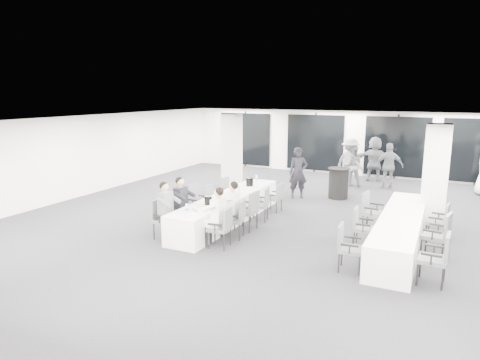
% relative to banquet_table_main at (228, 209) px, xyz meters
% --- Properties ---
extents(room, '(14.04, 16.04, 2.84)m').
position_rel_banquet_table_main_xyz_m(room, '(1.85, 1.74, 1.01)').
color(room, '#242429').
rests_on(room, ground).
extents(column_left, '(0.60, 0.60, 2.80)m').
position_rel_banquet_table_main_xyz_m(column_left, '(-1.84, 3.83, 1.02)').
color(column_left, silver).
rests_on(column_left, floor).
extents(column_right, '(0.60, 0.60, 2.80)m').
position_rel_banquet_table_main_xyz_m(column_right, '(5.16, 1.63, 1.02)').
color(column_right, silver).
rests_on(column_right, floor).
extents(banquet_table_main, '(0.90, 5.00, 0.75)m').
position_rel_banquet_table_main_xyz_m(banquet_table_main, '(0.00, 0.00, 0.00)').
color(banquet_table_main, white).
rests_on(banquet_table_main, floor).
extents(banquet_table_side, '(0.90, 5.00, 0.75)m').
position_rel_banquet_table_main_xyz_m(banquet_table_side, '(4.55, 0.03, 0.00)').
color(banquet_table_side, white).
rests_on(banquet_table_side, floor).
extents(cocktail_table, '(0.76, 0.76, 1.05)m').
position_rel_banquet_table_main_xyz_m(cocktail_table, '(2.13, 4.08, 0.16)').
color(cocktail_table, black).
rests_on(cocktail_table, floor).
extents(chair_main_left_near, '(0.51, 0.57, 0.98)m').
position_rel_banquet_table_main_xyz_m(chair_main_left_near, '(-0.84, -1.93, 0.18)').
color(chair_main_left_near, '#515359').
rests_on(chair_main_left_near, floor).
extents(chair_main_left_second, '(0.58, 0.61, 0.96)m').
position_rel_banquet_table_main_xyz_m(chair_main_left_second, '(-0.83, -1.23, 0.17)').
color(chair_main_left_second, '#515359').
rests_on(chair_main_left_second, floor).
extents(chair_main_left_mid, '(0.56, 0.62, 1.04)m').
position_rel_banquet_table_main_xyz_m(chair_main_left_mid, '(-0.84, -0.33, 0.22)').
color(chair_main_left_mid, '#515359').
rests_on(chair_main_left_mid, floor).
extents(chair_main_left_fourth, '(0.48, 0.52, 0.86)m').
position_rel_banquet_table_main_xyz_m(chair_main_left_fourth, '(-0.82, 0.52, 0.12)').
color(chair_main_left_fourth, '#515359').
rests_on(chair_main_left_fourth, floor).
extents(chair_main_left_far, '(0.52, 0.56, 0.91)m').
position_rel_banquet_table_main_xyz_m(chair_main_left_far, '(-0.83, 1.57, 0.14)').
color(chair_main_left_far, '#515359').
rests_on(chair_main_left_far, floor).
extents(chair_main_right_near, '(0.52, 0.57, 0.95)m').
position_rel_banquet_table_main_xyz_m(chair_main_right_near, '(0.83, -1.88, 0.17)').
color(chair_main_right_near, '#515359').
rests_on(chair_main_right_near, floor).
extents(chair_main_right_second, '(0.57, 0.60, 0.96)m').
position_rel_banquet_table_main_xyz_m(chair_main_right_second, '(0.83, -1.13, 0.17)').
color(chair_main_right_second, '#515359').
rests_on(chair_main_right_second, floor).
extents(chair_main_right_mid, '(0.55, 0.61, 1.04)m').
position_rel_banquet_table_main_xyz_m(chair_main_right_mid, '(0.84, -0.43, 0.22)').
color(chair_main_right_mid, '#515359').
rests_on(chair_main_right_mid, floor).
extents(chair_main_right_fourth, '(0.58, 0.61, 0.96)m').
position_rel_banquet_table_main_xyz_m(chair_main_right_fourth, '(0.83, 0.47, 0.17)').
color(chair_main_right_fourth, '#515359').
rests_on(chair_main_right_fourth, floor).
extents(chair_main_right_far, '(0.46, 0.51, 0.86)m').
position_rel_banquet_table_main_xyz_m(chair_main_right_far, '(0.83, 1.54, 0.12)').
color(chair_main_right_far, '#515359').
rests_on(chair_main_right_far, floor).
extents(chair_side_left_near, '(0.52, 0.57, 0.95)m').
position_rel_banquet_table_main_xyz_m(chair_side_left_near, '(3.71, -1.92, 0.17)').
color(chair_side_left_near, '#515359').
rests_on(chair_side_left_near, floor).
extents(chair_side_left_mid, '(0.48, 0.54, 0.93)m').
position_rel_banquet_table_main_xyz_m(chair_side_left_mid, '(3.72, -0.40, 0.16)').
color(chair_side_left_mid, '#515359').
rests_on(chair_side_left_mid, floor).
extents(chair_side_left_far, '(0.57, 0.61, 1.01)m').
position_rel_banquet_table_main_xyz_m(chair_side_left_far, '(3.71, 0.96, 0.20)').
color(chair_side_left_far, '#515359').
rests_on(chair_side_left_far, floor).
extents(chair_side_right_near, '(0.54, 0.60, 1.02)m').
position_rel_banquet_table_main_xyz_m(chair_side_right_near, '(5.39, -1.87, 0.21)').
color(chair_side_right_near, '#515359').
rests_on(chair_side_right_near, floor).
extents(chair_side_right_mid, '(0.61, 0.64, 1.03)m').
position_rel_banquet_table_main_xyz_m(chair_side_right_mid, '(5.39, -0.41, 0.21)').
color(chair_side_right_mid, '#515359').
rests_on(chair_side_right_mid, floor).
extents(chair_side_right_far, '(0.52, 0.56, 0.92)m').
position_rel_banquet_table_main_xyz_m(chair_side_right_far, '(5.38, 0.91, 0.15)').
color(chair_side_right_far, '#515359').
rests_on(chair_side_right_far, floor).
extents(seated_guest_a, '(0.50, 0.38, 1.44)m').
position_rel_banquet_table_main_xyz_m(seated_guest_a, '(-0.67, -1.93, 0.44)').
color(seated_guest_a, slate).
rests_on(seated_guest_a, floor).
extents(seated_guest_b, '(0.50, 0.38, 1.44)m').
position_rel_banquet_table_main_xyz_m(seated_guest_b, '(-0.67, -1.25, 0.44)').
color(seated_guest_b, black).
rests_on(seated_guest_b, floor).
extents(seated_guest_c, '(0.50, 0.38, 1.44)m').
position_rel_banquet_table_main_xyz_m(seated_guest_c, '(0.67, -1.89, 0.44)').
color(seated_guest_c, white).
rests_on(seated_guest_c, floor).
extents(seated_guest_d, '(0.50, 0.38, 1.44)m').
position_rel_banquet_table_main_xyz_m(seated_guest_d, '(0.67, -1.14, 0.44)').
color(seated_guest_d, white).
rests_on(seated_guest_d, floor).
extents(standing_guest_a, '(0.91, 0.86, 1.98)m').
position_rel_banquet_table_main_xyz_m(standing_guest_a, '(0.86, 3.53, 0.62)').
color(standing_guest_a, black).
rests_on(standing_guest_a, floor).
extents(standing_guest_b, '(0.95, 0.70, 1.78)m').
position_rel_banquet_table_main_xyz_m(standing_guest_b, '(2.12, 6.35, 0.52)').
color(standing_guest_b, slate).
rests_on(standing_guest_b, floor).
extents(standing_guest_c, '(1.52, 1.22, 2.09)m').
position_rel_banquet_table_main_xyz_m(standing_guest_c, '(2.00, 6.45, 0.67)').
color(standing_guest_c, slate).
rests_on(standing_guest_c, floor).
extents(standing_guest_d, '(1.30, 0.98, 1.97)m').
position_rel_banquet_table_main_xyz_m(standing_guest_d, '(3.47, 6.35, 0.61)').
color(standing_guest_d, slate).
rests_on(standing_guest_d, floor).
extents(standing_guest_f, '(1.94, 0.82, 2.08)m').
position_rel_banquet_table_main_xyz_m(standing_guest_f, '(2.75, 7.64, 0.66)').
color(standing_guest_f, slate).
rests_on(standing_guest_f, floor).
extents(ice_bucket_near, '(0.20, 0.20, 0.22)m').
position_rel_banquet_table_main_xyz_m(ice_bucket_near, '(-0.01, -1.08, 0.49)').
color(ice_bucket_near, black).
rests_on(ice_bucket_near, banquet_table_main).
extents(ice_bucket_far, '(0.23, 0.23, 0.26)m').
position_rel_banquet_table_main_xyz_m(ice_bucket_far, '(0.00, 1.42, 0.50)').
color(ice_bucket_far, black).
rests_on(ice_bucket_far, banquet_table_main).
extents(water_bottle_a, '(0.07, 0.07, 0.22)m').
position_rel_banquet_table_main_xyz_m(water_bottle_a, '(-0.08, -1.97, 0.49)').
color(water_bottle_a, silver).
rests_on(water_bottle_a, banquet_table_main).
extents(water_bottle_b, '(0.07, 0.07, 0.24)m').
position_rel_banquet_table_main_xyz_m(water_bottle_b, '(0.20, 0.25, 0.49)').
color(water_bottle_b, silver).
rests_on(water_bottle_b, banquet_table_main).
extents(water_bottle_c, '(0.07, 0.07, 0.21)m').
position_rel_banquet_table_main_xyz_m(water_bottle_c, '(-0.08, 2.13, 0.48)').
color(water_bottle_c, silver).
rests_on(water_bottle_c, banquet_table_main).
extents(plate_a, '(0.22, 0.22, 0.03)m').
position_rel_banquet_table_main_xyz_m(plate_a, '(-0.07, -1.69, 0.39)').
color(plate_a, white).
rests_on(plate_a, banquet_table_main).
extents(plate_b, '(0.21, 0.21, 0.03)m').
position_rel_banquet_table_main_xyz_m(plate_b, '(0.06, -1.81, 0.39)').
color(plate_b, white).
rests_on(plate_b, banquet_table_main).
extents(plate_c, '(0.22, 0.22, 0.03)m').
position_rel_banquet_table_main_xyz_m(plate_c, '(0.08, -0.60, 0.39)').
color(plate_c, white).
rests_on(plate_c, banquet_table_main).
extents(wine_glass, '(0.08, 0.08, 0.21)m').
position_rel_banquet_table_main_xyz_m(wine_glass, '(0.12, -1.96, 0.54)').
color(wine_glass, silver).
rests_on(wine_glass, banquet_table_main).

